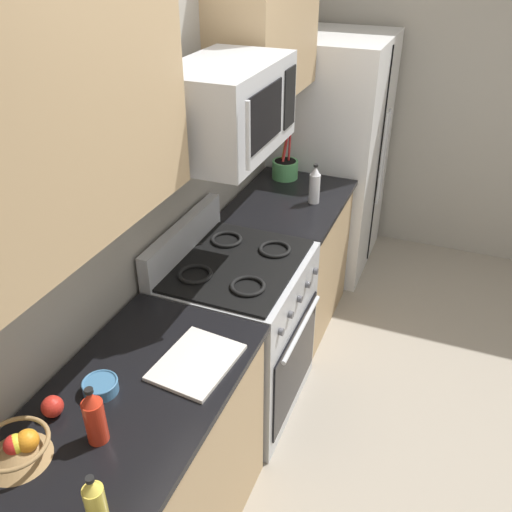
# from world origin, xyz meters

# --- Properties ---
(ground_plane) EXTENTS (16.00, 16.00, 0.00)m
(ground_plane) POSITION_xyz_m (0.00, 0.00, 0.00)
(ground_plane) COLOR gray
(wall_back) EXTENTS (8.00, 0.10, 2.60)m
(wall_back) POSITION_xyz_m (0.00, 1.12, 1.30)
(wall_back) COLOR #9E998E
(wall_back) RESTS_ON ground
(counter_left) EXTENTS (1.13, 0.65, 0.91)m
(counter_left) POSITION_xyz_m (-0.96, 0.72, 0.46)
(counter_left) COLOR tan
(counter_left) RESTS_ON ground
(range_oven) EXTENTS (0.76, 0.70, 1.09)m
(range_oven) POSITION_xyz_m (-0.00, 0.73, 0.47)
(range_oven) COLOR #B2B5BA
(range_oven) RESTS_ON ground
(counter_right) EXTENTS (0.89, 0.65, 0.91)m
(counter_right) POSITION_xyz_m (0.83, 0.72, 0.46)
(counter_right) COLOR tan
(counter_right) RESTS_ON ground
(refrigerator) EXTENTS (0.89, 0.77, 1.74)m
(refrigerator) POSITION_xyz_m (1.75, 0.71, 0.87)
(refrigerator) COLOR silver
(refrigerator) RESTS_ON ground
(wall_right) EXTENTS (0.10, 8.00, 2.60)m
(wall_right) POSITION_xyz_m (2.29, 0.00, 1.30)
(wall_right) COLOR #9E998E
(wall_right) RESTS_ON ground
(microwave) EXTENTS (0.69, 0.44, 0.38)m
(microwave) POSITION_xyz_m (-0.00, 0.75, 1.70)
(microwave) COLOR #B2B5BA
(upper_cabinets_left) EXTENTS (1.12, 0.34, 0.78)m
(upper_cabinets_left) POSITION_xyz_m (-0.96, 0.90, 1.92)
(upper_cabinets_left) COLOR tan
(upper_cabinets_right) EXTENTS (0.88, 0.34, 0.78)m
(upper_cabinets_right) POSITION_xyz_m (0.84, 0.90, 1.92)
(upper_cabinets_right) COLOR tan
(utensil_crock) EXTENTS (0.17, 0.17, 0.33)m
(utensil_crock) POSITION_xyz_m (1.14, 0.86, 0.98)
(utensil_crock) COLOR #59AD66
(utensil_crock) RESTS_ON counter_right
(fruit_basket) EXTENTS (0.22, 0.22, 0.10)m
(fruit_basket) POSITION_xyz_m (-1.32, 0.90, 0.96)
(fruit_basket) COLOR #9E7A4C
(fruit_basket) RESTS_ON counter_left
(apple_loose) EXTENTS (0.08, 0.08, 0.08)m
(apple_loose) POSITION_xyz_m (-1.14, 0.92, 0.95)
(apple_loose) COLOR red
(apple_loose) RESTS_ON counter_left
(cutting_board) EXTENTS (0.37, 0.29, 0.02)m
(cutting_board) POSITION_xyz_m (-0.72, 0.58, 0.92)
(cutting_board) COLOR silver
(cutting_board) RESTS_ON counter_left
(bottle_vinegar) EXTENTS (0.07, 0.07, 0.25)m
(bottle_vinegar) POSITION_xyz_m (0.84, 0.57, 1.02)
(bottle_vinegar) COLOR silver
(bottle_vinegar) RESTS_ON counter_right
(bottle_hot_sauce) EXTENTS (0.07, 0.07, 0.23)m
(bottle_hot_sauce) POSITION_xyz_m (-1.17, 0.71, 1.01)
(bottle_hot_sauce) COLOR red
(bottle_hot_sauce) RESTS_ON counter_left
(bottle_oil) EXTENTS (0.06, 0.06, 0.18)m
(bottle_oil) POSITION_xyz_m (-1.41, 0.54, 0.99)
(bottle_oil) COLOR gold
(bottle_oil) RESTS_ON counter_left
(prep_bowl) EXTENTS (0.13, 0.13, 0.05)m
(prep_bowl) POSITION_xyz_m (-0.98, 0.84, 0.94)
(prep_bowl) COLOR teal
(prep_bowl) RESTS_ON counter_left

